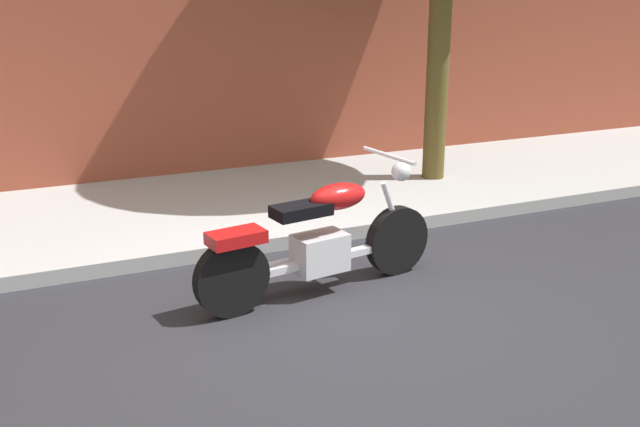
# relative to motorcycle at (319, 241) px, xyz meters

# --- Properties ---
(ground_plane) EXTENTS (60.00, 60.00, 0.00)m
(ground_plane) POSITION_rel_motorcycle_xyz_m (0.06, -0.33, -0.46)
(ground_plane) COLOR #28282D
(sidewalk) EXTENTS (23.12, 2.82, 0.14)m
(sidewalk) POSITION_rel_motorcycle_xyz_m (0.06, 2.47, -0.39)
(sidewalk) COLOR #ACACAC
(sidewalk) RESTS_ON ground
(motorcycle) EXTENTS (2.25, 0.73, 1.12)m
(motorcycle) POSITION_rel_motorcycle_xyz_m (0.00, 0.00, 0.00)
(motorcycle) COLOR black
(motorcycle) RESTS_ON ground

